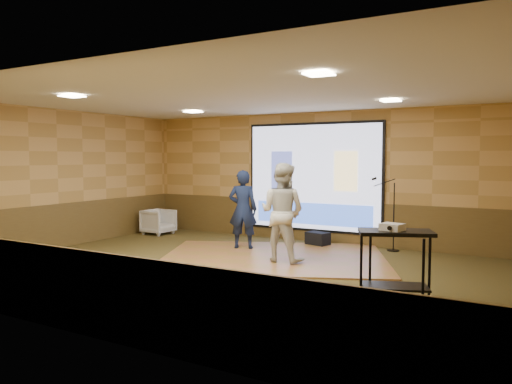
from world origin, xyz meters
The scene contains 18 objects.
ground centered at (0.00, 0.00, 0.00)m, with size 9.00×9.00×0.00m, color #373E1C.
room_shell centered at (0.00, 0.00, 2.09)m, with size 9.04×7.04×3.02m.
wainscot_back centered at (0.00, 3.48, 0.47)m, with size 9.00×0.04×0.95m, color #533D1B.
wainscot_front centered at (0.00, -3.48, 0.47)m, with size 9.00×0.04×0.95m, color #533D1B.
wainscot_left centered at (-4.48, 0.00, 0.47)m, with size 0.04×7.00×0.95m, color #533D1B.
projector_screen centered at (0.00, 3.44, 1.47)m, with size 3.32×0.06×2.52m.
downlight_nw centered at (-2.20, 1.80, 2.97)m, with size 0.32×0.32×0.02m, color beige.
downlight_ne centered at (2.20, 1.80, 2.97)m, with size 0.32×0.32×0.02m, color beige.
downlight_sw centered at (-2.20, -1.50, 2.97)m, with size 0.32×0.32×0.02m, color beige.
downlight_se centered at (2.20, -1.50, 2.97)m, with size 0.32×0.32×0.02m, color beige.
dance_floor centered at (0.11, 1.28, 0.02)m, with size 4.27×3.25×0.03m, color #955F36.
player_left centered at (-0.87, 1.75, 0.86)m, with size 0.61×0.40×1.66m, color #131D3C.
player_right centered at (0.45, 0.99, 0.94)m, with size 0.89×0.69×1.83m, color beige.
av_table centered at (2.95, -0.65, 0.71)m, with size 0.95×0.50×1.00m.
projector centered at (2.91, -0.67, 1.04)m, with size 0.28×0.23×0.09m, color silver.
mic_stand centered at (1.88, 3.19, 0.49)m, with size 0.61×0.25×1.55m.
banquet_chair centered at (-3.85, 2.49, 0.32)m, with size 0.68×0.70×0.63m, color gray.
duffel_bag centered at (0.33, 2.96, 0.15)m, with size 0.49×0.32×0.30m, color black.
Camera 1 is at (4.60, -7.21, 1.96)m, focal length 35.00 mm.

